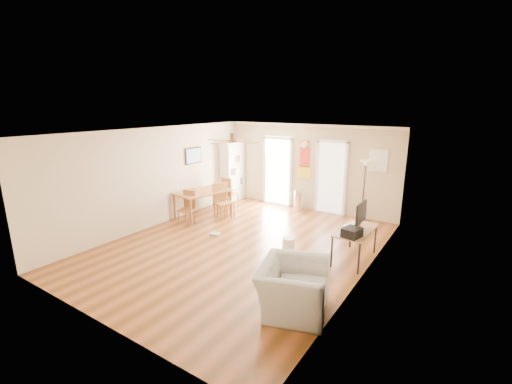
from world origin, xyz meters
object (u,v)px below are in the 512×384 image
Objects in this scene: dining_chair_right_b at (223,201)px; dining_chair_near at (186,208)px; computer_desk at (354,245)px; wastebasket_b at (282,269)px; dining_table at (203,204)px; trash_can at (299,200)px; dining_chair_far at (230,192)px; torchiere_lamp at (364,191)px; bookshelf at (233,171)px; dining_chair_right_a at (226,201)px; printer at (352,233)px; armchair at (293,287)px; wastebasket_a at (289,244)px.

dining_chair_near is (-0.50, -0.93, -0.04)m from dining_chair_right_b.
computer_desk is 3.86× the size of wastebasket_b.
dining_table is 2.89m from trash_can.
dining_chair_far is 1.51× the size of trash_can.
computer_desk is (0.59, -2.54, -0.52)m from torchiere_lamp.
bookshelf is 2.18× the size of dining_chair_near.
bookshelf reaches higher than trash_can.
bookshelf is 2.52m from trash_can.
computer_desk is (3.99, -0.75, -0.15)m from dining_chair_right_a.
printer is (4.55, -0.13, 0.31)m from dining_chair_near.
dining_table is at bearing 90.15° from dining_chair_far.
printer is (4.60, -0.86, 0.38)m from dining_table.
dining_table is (0.38, -1.92, -0.60)m from bookshelf.
torchiere_lamp is 1.46× the size of armchair.
dining_chair_right_b is at bearing 145.65° from wastebasket_b.
bookshelf is 3.10× the size of trash_can.
dining_table reaches higher than armchair.
trash_can is at bearing 45.08° from dining_table.
dining_table is at bearing -151.65° from torchiere_lamp.
dining_chair_right_a reaches higher than wastebasket_a.
torchiere_lamp is at bearing 2.50° from trash_can.
dining_chair_far is 0.56× the size of torchiere_lamp.
dining_chair_right_a is 2.98× the size of wastebasket_b.
wastebasket_a is (-1.34, -0.38, -0.18)m from computer_desk.
wastebasket_a is (1.15, -2.83, -0.16)m from trash_can.
printer is (4.05, -1.07, 0.27)m from dining_chair_right_b.
computer_desk is 3.54× the size of printer.
dining_chair_right_a is 4.06m from computer_desk.
dining_table is at bearing 166.13° from wastebasket_a.
wastebasket_b is (3.57, -3.10, -0.32)m from dining_chair_far.
computer_desk is 1.06× the size of armchair.
computer_desk is (2.50, -2.46, 0.02)m from trash_can.
dining_chair_near is at bearing 47.76° from armchair.
computer_desk is 2.32m from armchair.
dining_table is 0.60m from dining_chair_right_b.
armchair is at bearing 140.87° from dining_chair_far.
dining_chair_near is 4.85m from torchiere_lamp.
wastebasket_a is at bearing 112.04° from wastebasket_b.
printer is at bearing -10.58° from dining_table.
armchair is (0.36, -4.85, -0.48)m from torchiere_lamp.
wastebasket_a is at bearing -93.72° from dining_chair_right_b.
wastebasket_a is at bearing 12.69° from armchair.
dining_chair_right_a is at bearing 169.34° from computer_desk.
dining_chair_right_b is (0.00, -0.13, 0.01)m from dining_chair_right_a.
torchiere_lamp is (3.94, 2.13, 0.48)m from dining_table.
computer_desk is at bearing 15.71° from wastebasket_a.
printer is at bearing -91.69° from dining_chair_right_a.
dining_chair_right_a is at bearing -152.22° from torchiere_lamp.
computer_desk is at bearing -22.98° from armchair.
dining_table is 4.89× the size of wastebasket_a.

